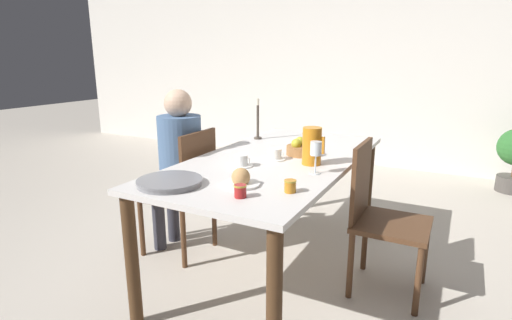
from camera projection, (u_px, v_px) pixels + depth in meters
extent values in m
plane|color=beige|center=(275.00, 266.00, 2.73)|extent=(20.00, 20.00, 0.00)
cube|color=silver|center=(378.00, 64.00, 4.97)|extent=(10.00, 0.06, 2.60)
cube|color=silver|center=(277.00, 160.00, 2.54)|extent=(0.93, 1.90, 0.03)
cylinder|color=#472D19|center=(132.00, 261.00, 2.05)|extent=(0.07, 0.07, 0.73)
cylinder|color=#472D19|center=(274.00, 305.00, 1.69)|extent=(0.07, 0.07, 0.73)
cylinder|color=#472D19|center=(277.00, 174.00, 3.58)|extent=(0.07, 0.07, 0.73)
cylinder|color=#472D19|center=(368.00, 187.00, 3.22)|extent=(0.07, 0.07, 0.73)
cylinder|color=#51331E|center=(142.00, 228.00, 2.83)|extent=(0.04, 0.04, 0.41)
cylinder|color=#51331E|center=(175.00, 211.00, 3.14)|extent=(0.04, 0.04, 0.41)
cylinder|color=#51331E|center=(184.00, 239.00, 2.66)|extent=(0.04, 0.04, 0.41)
cylinder|color=#51331E|center=(214.00, 220.00, 2.98)|extent=(0.04, 0.04, 0.41)
cube|color=#51331E|center=(177.00, 195.00, 2.84)|extent=(0.42, 0.42, 0.03)
cube|color=#51331E|center=(199.00, 165.00, 2.70)|extent=(0.03, 0.39, 0.46)
cylinder|color=#51331E|center=(425.00, 253.00, 2.47)|extent=(0.04, 0.04, 0.41)
cylinder|color=#51331E|center=(418.00, 281.00, 2.16)|extent=(0.04, 0.04, 0.41)
cylinder|color=#51331E|center=(365.00, 240.00, 2.64)|extent=(0.04, 0.04, 0.41)
cylinder|color=#51331E|center=(350.00, 265.00, 2.32)|extent=(0.04, 0.04, 0.41)
cube|color=#51331E|center=(392.00, 225.00, 2.34)|extent=(0.42, 0.42, 0.03)
cube|color=#51331E|center=(361.00, 180.00, 2.37)|extent=(0.03, 0.39, 0.46)
cylinder|color=#33333D|center=(159.00, 221.00, 2.92)|extent=(0.09, 0.09, 0.44)
cylinder|color=#33333D|center=(173.00, 213.00, 3.06)|extent=(0.09, 0.09, 0.44)
cube|color=#33333D|center=(172.00, 184.00, 2.89)|extent=(0.30, 0.34, 0.11)
cylinder|color=#4C6B93|center=(180.00, 149.00, 2.78)|extent=(0.30, 0.30, 0.46)
sphere|color=#D6AD8E|center=(178.00, 103.00, 2.70)|extent=(0.19, 0.19, 0.19)
cylinder|color=#D6AD8E|center=(186.00, 127.00, 2.98)|extent=(0.25, 0.06, 0.20)
cylinder|color=orange|center=(312.00, 146.00, 2.35)|extent=(0.11, 0.11, 0.22)
cube|color=orange|center=(323.00, 145.00, 2.32)|extent=(0.02, 0.02, 0.10)
cone|color=orange|center=(305.00, 131.00, 2.35)|extent=(0.04, 0.04, 0.04)
cylinder|color=white|center=(315.00, 173.00, 2.19)|extent=(0.06, 0.06, 0.00)
cylinder|color=white|center=(315.00, 164.00, 2.18)|extent=(0.01, 0.01, 0.10)
cylinder|color=white|center=(316.00, 148.00, 2.15)|extent=(0.06, 0.06, 0.08)
cylinder|color=white|center=(241.00, 166.00, 2.33)|extent=(0.13, 0.13, 0.01)
cylinder|color=white|center=(241.00, 160.00, 2.32)|extent=(0.08, 0.08, 0.06)
cube|color=white|center=(248.00, 160.00, 2.30)|extent=(0.01, 0.01, 0.03)
cylinder|color=white|center=(275.00, 159.00, 2.49)|extent=(0.13, 0.13, 0.01)
cylinder|color=white|center=(275.00, 154.00, 2.48)|extent=(0.08, 0.08, 0.06)
cube|color=white|center=(282.00, 154.00, 2.46)|extent=(0.01, 0.01, 0.03)
cylinder|color=gray|center=(170.00, 183.00, 1.99)|extent=(0.32, 0.32, 0.02)
cylinder|color=gray|center=(170.00, 180.00, 1.99)|extent=(0.33, 0.33, 0.01)
cylinder|color=white|center=(241.00, 184.00, 1.99)|extent=(0.19, 0.19, 0.01)
sphere|color=tan|center=(241.00, 177.00, 1.98)|extent=(0.09, 0.09, 0.09)
cylinder|color=#C67A1E|center=(290.00, 186.00, 1.88)|extent=(0.06, 0.06, 0.06)
cylinder|color=gold|center=(290.00, 181.00, 1.87)|extent=(0.06, 0.06, 0.01)
cylinder|color=#A81E1E|center=(240.00, 191.00, 1.81)|extent=(0.06, 0.06, 0.06)
cylinder|color=gold|center=(240.00, 186.00, 1.81)|extent=(0.06, 0.06, 0.01)
cylinder|color=#9E6B3D|center=(302.00, 150.00, 2.60)|extent=(0.20, 0.20, 0.06)
sphere|color=gold|center=(308.00, 144.00, 2.56)|extent=(0.06, 0.06, 0.06)
sphere|color=gold|center=(300.00, 142.00, 2.63)|extent=(0.06, 0.06, 0.06)
sphere|color=gold|center=(296.00, 144.00, 2.57)|extent=(0.06, 0.06, 0.06)
cylinder|color=#4C4238|center=(258.00, 138.00, 3.11)|extent=(0.06, 0.06, 0.01)
cylinder|color=#4C4238|center=(258.00, 121.00, 3.08)|extent=(0.02, 0.02, 0.25)
cylinder|color=beige|center=(258.00, 102.00, 3.04)|extent=(0.02, 0.02, 0.05)
cylinder|color=#4C4742|center=(511.00, 184.00, 4.21)|extent=(0.30, 0.30, 0.16)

